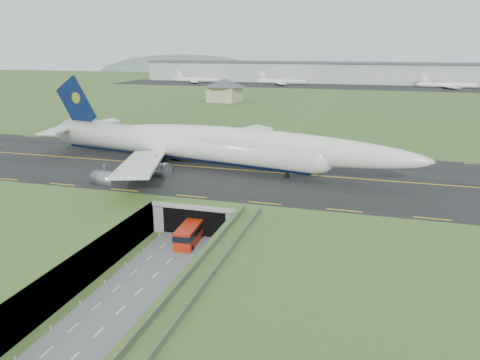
% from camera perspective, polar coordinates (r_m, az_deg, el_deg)
% --- Properties ---
extents(ground, '(900.00, 900.00, 0.00)m').
position_cam_1_polar(ground, '(78.87, -7.74, -8.99)').
color(ground, '#3F6126').
rests_on(ground, ground).
extents(airfield_deck, '(800.00, 800.00, 6.00)m').
position_cam_1_polar(airfield_deck, '(77.66, -7.82, -6.98)').
color(airfield_deck, gray).
rests_on(airfield_deck, ground).
extents(trench_road, '(12.00, 75.00, 0.20)m').
position_cam_1_polar(trench_road, '(72.77, -10.16, -11.27)').
color(trench_road, slate).
rests_on(trench_road, ground).
extents(taxiway, '(800.00, 44.00, 0.18)m').
position_cam_1_polar(taxiway, '(106.00, -0.70, 1.24)').
color(taxiway, black).
rests_on(taxiway, airfield_deck).
extents(tunnel_portal, '(17.00, 22.30, 6.00)m').
position_cam_1_polar(tunnel_portal, '(92.00, -3.64, -2.91)').
color(tunnel_portal, gray).
rests_on(tunnel_portal, ground).
extents(guideway, '(3.00, 53.00, 7.05)m').
position_cam_1_polar(guideway, '(56.92, -5.45, -13.33)').
color(guideway, '#A8A8A3').
rests_on(guideway, ground).
extents(jumbo_jet, '(96.79, 61.20, 20.57)m').
position_cam_1_polar(jumbo_jet, '(107.00, -4.55, 4.33)').
color(jumbo_jet, silver).
rests_on(jumbo_jet, ground).
extents(shuttle_tram, '(3.62, 8.39, 3.33)m').
position_cam_1_polar(shuttle_tram, '(81.72, -6.22, -6.61)').
color(shuttle_tram, '#B1210B').
rests_on(shuttle_tram, ground).
extents(service_building, '(23.48, 23.48, 11.35)m').
position_cam_1_polar(service_building, '(238.30, -1.87, 11.12)').
color(service_building, tan).
rests_on(service_building, ground).
extents(cargo_terminal, '(320.00, 67.00, 15.60)m').
position_cam_1_polar(cargo_terminal, '(366.20, 11.76, 12.72)').
color(cargo_terminal, '#B2B2B2').
rests_on(cargo_terminal, ground).
extents(distant_hills, '(700.00, 91.00, 60.00)m').
position_cam_1_polar(distant_hills, '(497.64, 20.50, 10.78)').
color(distant_hills, slate).
rests_on(distant_hills, ground).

